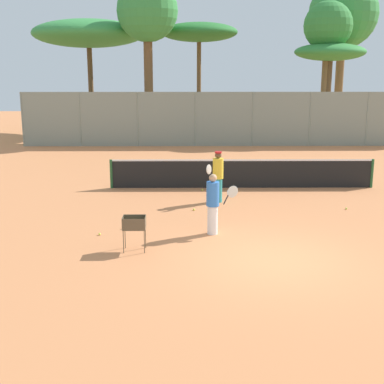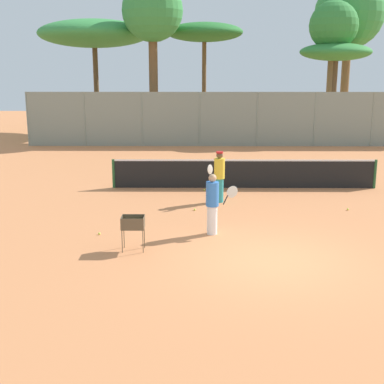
{
  "view_description": "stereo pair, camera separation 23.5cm",
  "coord_description": "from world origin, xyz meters",
  "px_view_note": "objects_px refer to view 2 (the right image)",
  "views": [
    {
      "loc": [
        -2.02,
        -11.8,
        4.53
      ],
      "look_at": [
        -1.89,
        2.74,
        1.0
      ],
      "focal_mm": 50.0,
      "sensor_mm": 36.0,
      "label": 1
    },
    {
      "loc": [
        -1.78,
        -11.8,
        4.53
      ],
      "look_at": [
        -1.89,
        2.74,
        1.0
      ],
      "focal_mm": 50.0,
      "sensor_mm": 36.0,
      "label": 2
    }
  ],
  "objects_px": {
    "tennis_net": "(244,173)",
    "player_red_cap": "(219,176)",
    "parked_car": "(124,125)",
    "player_white_outfit": "(213,204)",
    "ball_cart": "(133,225)"
  },
  "relations": [
    {
      "from": "tennis_net",
      "to": "player_red_cap",
      "type": "distance_m",
      "value": 2.33
    },
    {
      "from": "parked_car",
      "to": "player_white_outfit",
      "type": "bearing_deg",
      "value": -76.11
    },
    {
      "from": "tennis_net",
      "to": "player_red_cap",
      "type": "bearing_deg",
      "value": -116.01
    },
    {
      "from": "player_red_cap",
      "to": "ball_cart",
      "type": "distance_m",
      "value": 5.27
    },
    {
      "from": "tennis_net",
      "to": "parked_car",
      "type": "bearing_deg",
      "value": 113.08
    },
    {
      "from": "player_red_cap",
      "to": "tennis_net",
      "type": "bearing_deg",
      "value": -169.35
    },
    {
      "from": "ball_cart",
      "to": "parked_car",
      "type": "distance_m",
      "value": 22.04
    },
    {
      "from": "tennis_net",
      "to": "parked_car",
      "type": "relative_size",
      "value": 2.32
    },
    {
      "from": "tennis_net",
      "to": "player_red_cap",
      "type": "relative_size",
      "value": 5.73
    },
    {
      "from": "ball_cart",
      "to": "parked_car",
      "type": "xyz_separation_m",
      "value": [
        -3.08,
        21.83,
        0.02
      ]
    },
    {
      "from": "player_red_cap",
      "to": "ball_cart",
      "type": "relative_size",
      "value": 1.96
    },
    {
      "from": "player_red_cap",
      "to": "ball_cart",
      "type": "xyz_separation_m",
      "value": [
        -2.31,
        -4.73,
        -0.24
      ]
    },
    {
      "from": "player_white_outfit",
      "to": "tennis_net",
      "type": "bearing_deg",
      "value": 75.36
    },
    {
      "from": "parked_car",
      "to": "player_red_cap",
      "type": "bearing_deg",
      "value": -72.5
    },
    {
      "from": "ball_cart",
      "to": "parked_car",
      "type": "relative_size",
      "value": 0.21
    }
  ]
}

